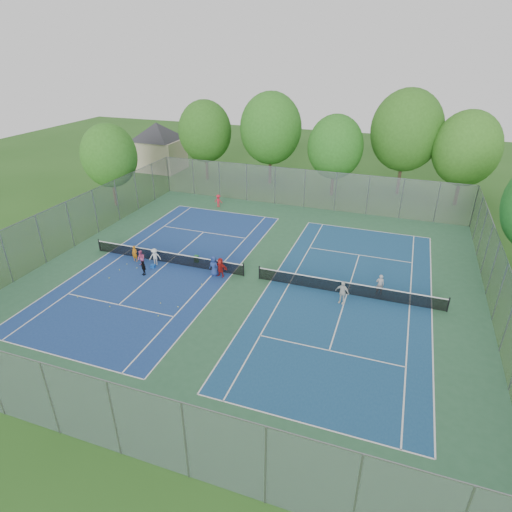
{
  "coord_description": "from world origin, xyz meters",
  "views": [
    {
      "loc": [
        9.5,
        -25.75,
        15.51
      ],
      "look_at": [
        0.0,
        1.0,
        1.3
      ],
      "focal_mm": 30.0,
      "sensor_mm": 36.0,
      "label": 1
    }
  ],
  "objects": [
    {
      "name": "tennis_ball_4",
      "position": [
        -8.76,
        -1.62,
        0.03
      ],
      "size": [
        0.07,
        0.07,
        0.07
      ],
      "primitive_type": "sphere",
      "color": "#C6E836",
      "rests_on": "ground"
    },
    {
      "name": "tree_nr",
      "position": [
        9.0,
        24.0,
        7.04
      ],
      "size": [
        7.6,
        7.6,
        11.42
      ],
      "color": "#443326",
      "rests_on": "ground"
    },
    {
      "name": "tree_nw",
      "position": [
        -14.0,
        22.0,
        5.89
      ],
      "size": [
        6.4,
        6.4,
        9.58
      ],
      "color": "#443326",
      "rests_on": "ground"
    },
    {
      "name": "court_right",
      "position": [
        7.0,
        0.0,
        0.02
      ],
      "size": [
        10.97,
        23.77,
        0.01
      ],
      "primitive_type": "cube",
      "color": "navy",
      "rests_on": "court_pad"
    },
    {
      "name": "student_a",
      "position": [
        -9.54,
        -0.6,
        0.65
      ],
      "size": [
        0.48,
        0.32,
        1.31
      ],
      "primitive_type": "imported",
      "rotation": [
        0.0,
        0.0,
        -0.02
      ],
      "color": "#C16D12",
      "rests_on": "ground"
    },
    {
      "name": "tennis_ball_8",
      "position": [
        -9.8,
        -3.64,
        0.03
      ],
      "size": [
        0.07,
        0.07,
        0.07
      ],
      "primitive_type": "sphere",
      "color": "#C9EA36",
      "rests_on": "ground"
    },
    {
      "name": "house",
      "position": [
        -22.0,
        24.0,
        4.21
      ],
      "size": [
        11.03,
        11.03,
        7.3
      ],
      "color": "#B7A88C",
      "rests_on": "ground"
    },
    {
      "name": "ground",
      "position": [
        0.0,
        0.0,
        0.0
      ],
      "size": [
        120.0,
        120.0,
        0.0
      ],
      "primitive_type": "plane",
      "color": "#27561B",
      "rests_on": "ground"
    },
    {
      "name": "court_pad",
      "position": [
        0.0,
        0.0,
        0.01
      ],
      "size": [
        32.0,
        32.0,
        0.01
      ],
      "primitive_type": "cube",
      "color": "#2B5B3A",
      "rests_on": "ground"
    },
    {
      "name": "tree_nc",
      "position": [
        2.0,
        21.0,
        5.39
      ],
      "size": [
        6.0,
        6.0,
        8.85
      ],
      "color": "#443326",
      "rests_on": "ground"
    },
    {
      "name": "tennis_ball_10",
      "position": [
        -3.83,
        -6.69,
        0.03
      ],
      "size": [
        0.07,
        0.07,
        0.07
      ],
      "primitive_type": "sphere",
      "color": "#A8C32D",
      "rests_on": "ground"
    },
    {
      "name": "student_c",
      "position": [
        -7.72,
        -0.6,
        0.69
      ],
      "size": [
        1.02,
        0.83,
        1.38
      ],
      "primitive_type": "imported",
      "rotation": [
        0.0,
        0.0,
        0.42
      ],
      "color": "silver",
      "rests_on": "ground"
    },
    {
      "name": "tennis_ball_0",
      "position": [
        -9.83,
        -2.34,
        0.03
      ],
      "size": [
        0.07,
        0.07,
        0.07
      ],
      "primitive_type": "sphere",
      "color": "yellow",
      "rests_on": "ground"
    },
    {
      "name": "teen_court_b",
      "position": [
        6.8,
        -1.21,
        0.82
      ],
      "size": [
        1.02,
        0.62,
        1.63
      ],
      "primitive_type": "imported",
      "rotation": [
        0.0,
        0.0,
        -0.25
      ],
      "color": "silver",
      "rests_on": "ground"
    },
    {
      "name": "tennis_ball_2",
      "position": [
        -10.18,
        -6.56,
        0.03
      ],
      "size": [
        0.07,
        0.07,
        0.07
      ],
      "primitive_type": "sphere",
      "color": "#CAE334",
      "rests_on": "ground"
    },
    {
      "name": "student_e",
      "position": [
        -2.72,
        -0.6,
        0.79
      ],
      "size": [
        0.88,
        0.7,
        1.57
      ],
      "primitive_type": "imported",
      "rotation": [
        0.0,
        0.0,
        -0.29
      ],
      "color": "navy",
      "rests_on": "ground"
    },
    {
      "name": "tennis_ball_6",
      "position": [
        -9.86,
        -1.34,
        0.03
      ],
      "size": [
        0.07,
        0.07,
        0.07
      ],
      "primitive_type": "sphere",
      "color": "#C6D231",
      "rests_on": "ground"
    },
    {
      "name": "net_right",
      "position": [
        7.0,
        0.0,
        0.46
      ],
      "size": [
        12.87,
        0.1,
        0.91
      ],
      "primitive_type": "cube",
      "color": "black",
      "rests_on": "ground"
    },
    {
      "name": "fence_east",
      "position": [
        16.0,
        0.0,
        2.0
      ],
      "size": [
        0.1,
        32.0,
        4.0
      ],
      "primitive_type": "cube",
      "rotation": [
        0.0,
        0.0,
        1.57
      ],
      "color": "gray",
      "rests_on": "ground"
    },
    {
      "name": "fence_south",
      "position": [
        0.0,
        -16.0,
        2.0
      ],
      "size": [
        32.0,
        0.1,
        4.0
      ],
      "primitive_type": "cube",
      "color": "gray",
      "rests_on": "ground"
    },
    {
      "name": "net_left",
      "position": [
        -7.0,
        0.0,
        0.46
      ],
      "size": [
        12.87,
        0.1,
        0.91
      ],
      "primitive_type": "cube",
      "color": "black",
      "rests_on": "ground"
    },
    {
      "name": "tennis_ball_7",
      "position": [
        -7.38,
        -6.83,
        0.03
      ],
      "size": [
        0.07,
        0.07,
        0.07
      ],
      "primitive_type": "sphere",
      "color": "#C6D030",
      "rests_on": "ground"
    },
    {
      "name": "student_d",
      "position": [
        -7.69,
        -2.29,
        0.58
      ],
      "size": [
        0.74,
        0.56,
        1.16
      ],
      "primitive_type": "imported",
      "rotation": [
        0.0,
        0.0,
        -0.46
      ],
      "color": "black",
      "rests_on": "ground"
    },
    {
      "name": "student_f",
      "position": [
        -2.21,
        -0.6,
        0.75
      ],
      "size": [
        1.44,
        0.72,
        1.49
      ],
      "primitive_type": "imported",
      "rotation": [
        0.0,
        0.0,
        -0.21
      ],
      "color": "#A31A17",
      "rests_on": "ground"
    },
    {
      "name": "tennis_ball_1",
      "position": [
        -5.42,
        -6.42,
        0.03
      ],
      "size": [
        0.07,
        0.07,
        0.07
      ],
      "primitive_type": "sphere",
      "color": "#B5CE30",
      "rests_on": "ground"
    },
    {
      "name": "fence_north",
      "position": [
        0.0,
        16.0,
        2.0
      ],
      "size": [
        32.0,
        0.1,
        4.0
      ],
      "primitive_type": "cube",
      "color": "gray",
      "rests_on": "ground"
    },
    {
      "name": "instructor",
      "position": [
        9.04,
        0.74,
        0.76
      ],
      "size": [
        0.59,
        0.42,
        1.53
      ],
      "primitive_type": "imported",
      "rotation": [
        0.0,
        0.0,
        3.25
      ],
      "color": "#99999B",
      "rests_on": "ground"
    },
    {
      "name": "tree_ne",
      "position": [
        15.0,
        22.0,
        5.97
      ],
      "size": [
        6.6,
        6.6,
        9.77
      ],
      "color": "#443326",
      "rests_on": "ground"
    },
    {
      "name": "child_far_baseline",
      "position": [
        -8.46,
        13.04,
        0.67
      ],
      "size": [
        0.86,
        0.5,
        1.33
      ],
      "primitive_type": "imported",
      "rotation": [
        0.0,
        0.0,
        3.14
      ],
      "color": "red",
      "rests_on": "ground"
    },
    {
      "name": "tennis_ball_5",
      "position": [
        -4.47,
        -5.35,
        0.03
      ],
      "size": [
        0.07,
        0.07,
        0.07
      ],
      "primitive_type": "sphere",
      "color": "gold",
      "rests_on": "ground"
    },
    {
      "name": "fence_west",
      "position": [
        -16.0,
        0.0,
        2.0
      ],
      "size": [
        0.1,
        32.0,
        4.0
      ],
      "primitive_type": "cube",
      "rotation": [
        0.0,
        0.0,
        1.57
      ],
      "color": "gray",
      "rests_on": "ground"
    },
    {
      "name": "tennis_ball_9",
      "position": [
        -3.0,
        -2.2,
        0.03
      ],
      "size": [
        0.07,
        0.07,
        0.07
      ],
      "primitive_type": "sphere",
      "color": "gold",
      "rests_on": "ground"
    },
    {
      "name": "tree_nl",
      "position": [
        -6.0,
        23.0,
        6.54
      ],
      "size": [
        7.2,
        7.2,
        10.69
      ],
      "color": "#443326",
      "rests_on": "ground"
    },
    {
      "name": "tennis_ball_3",
      "position": [
        -3.16,
        -5.35,
        0.03
      ],
      "size": [
        0.07,
        0.07,
        0.07
      ],
      "primitive_type": "sphere",
      "color": "#EEF138",
      "rests_on": "ground"
    },
    {
      "name": "ball_crate",
      "position": [
        -7.66,
        -1.11,
        0.14
      ],
      "size": [
        0.34,
        0.34,
        0.27
      ],
      "primitive_type": "cube",
      "rotation": [
        0.0,
        0.0,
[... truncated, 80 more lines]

